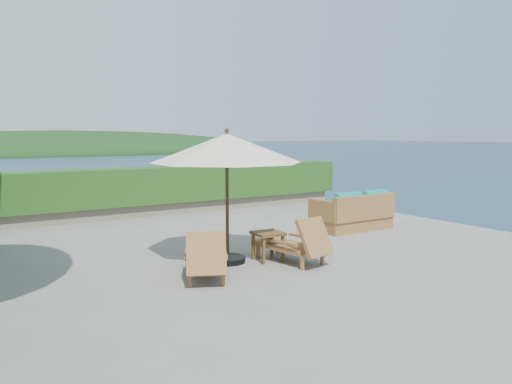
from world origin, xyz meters
TOP-DOWN VIEW (x-y plane):
  - ground at (0.00, 0.00)m, footprint 12.00×12.00m
  - foundation at (0.00, 0.00)m, footprint 12.00×12.00m
  - offshore_island at (25.00, 140.00)m, footprint 126.00×57.60m
  - planter_wall_far at (0.00, 5.60)m, footprint 12.00×0.60m
  - hedge_far at (0.00, 5.60)m, footprint 12.40×0.90m
  - patio_umbrella at (-0.92, -0.16)m, footprint 3.51×3.51m
  - lounge_left at (-1.71, -0.87)m, footprint 1.16×1.56m
  - lounge_right at (0.07, -0.84)m, footprint 0.85×1.57m
  - side_table at (-0.25, -0.45)m, footprint 0.54×0.54m
  - wicker_loveseat at (3.16, 0.92)m, footprint 1.95×1.02m

SIDE VIEW (x-z plane):
  - offshore_island at x=25.00m, z-range -9.30..3.30m
  - foundation at x=0.00m, z-range -3.05..-0.05m
  - ground at x=0.00m, z-range 0.00..0.00m
  - planter_wall_far at x=0.00m, z-range 0.00..0.36m
  - lounge_left at x=-1.71m, z-range -0.07..0.77m
  - lounge_right at x=0.07m, z-range -0.07..0.79m
  - wicker_loveseat at x=3.16m, z-range -0.11..0.84m
  - side_table at x=-0.25m, z-range 0.17..0.71m
  - hedge_far at x=0.00m, z-range 0.35..1.35m
  - patio_umbrella at x=-0.92m, z-range 0.82..3.21m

